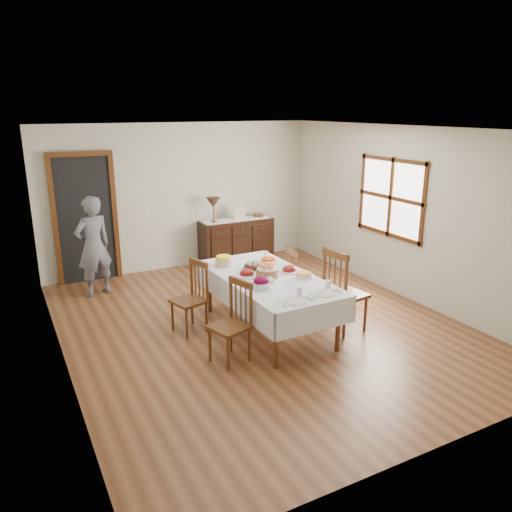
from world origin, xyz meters
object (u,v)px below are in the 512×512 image
table_lamp (213,203)px  chair_right_near (343,291)px  chair_left_near (233,321)px  chair_right_far (300,280)px  dining_table (268,283)px  sideboard (236,241)px  person (93,243)px  chair_left_far (192,296)px

table_lamp → chair_right_near: bearing=-83.8°
chair_left_near → chair_right_far: 1.76m
dining_table → table_lamp: (0.47, 2.89, 0.53)m
chair_right_near → chair_left_near: bearing=84.7°
dining_table → sideboard: (0.93, 2.92, -0.24)m
dining_table → table_lamp: size_ratio=4.78×
chair_right_far → person: size_ratio=0.55×
chair_left_near → table_lamp: bearing=144.1°
dining_table → table_lamp: 2.98m
person → chair_left_near: bearing=90.5°
chair_left_far → sideboard: bearing=127.9°
chair_left_far → person: 2.16m
dining_table → chair_right_far: size_ratio=2.39×
chair_right_near → dining_table: bearing=53.1°
chair_left_near → chair_right_far: bearing=105.2°
chair_right_near → chair_right_far: size_ratio=1.22×
dining_table → person: size_ratio=1.31×
dining_table → chair_left_far: chair_left_far is taller
chair_right_near → person: person is taller
chair_left_near → chair_left_far: bearing=171.1°
chair_left_far → chair_right_far: bearing=71.6°
chair_left_far → table_lamp: table_lamp is taller
dining_table → chair_right_far: 0.85m
chair_left_near → chair_right_near: size_ratio=0.86×
chair_right_far → person: bearing=54.5°
person → dining_table: bearing=107.9°
chair_left_near → table_lamp: (1.23, 3.42, 0.70)m
person → table_lamp: person is taller
person → sideboard: bearing=172.6°
sideboard → chair_right_near: bearing=-91.7°
chair_right_far → chair_left_far: bearing=90.6°
dining_table → person: bearing=125.1°
chair_right_near → table_lamp: size_ratio=2.44×
dining_table → chair_right_far: (0.74, 0.38, -0.19)m
sideboard → chair_left_far: bearing=-126.6°
dining_table → chair_left_far: bearing=151.2°
chair_right_near → sideboard: 3.41m
chair_right_near → chair_left_far: bearing=54.3°
chair_right_far → sideboard: 2.54m
dining_table → sideboard: size_ratio=1.59×
dining_table → chair_left_near: size_ratio=2.28×
dining_table → chair_left_far: size_ratio=2.33×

